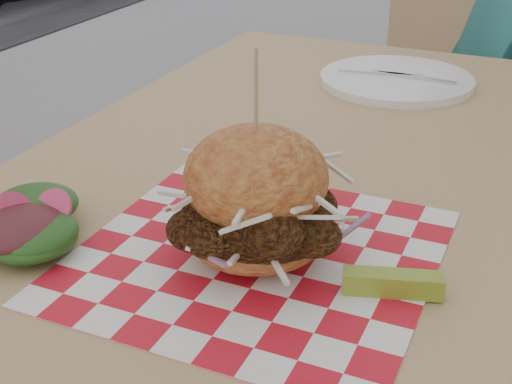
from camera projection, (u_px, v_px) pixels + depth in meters
patio_table at (329, 210)px, 1.00m from camera, size 0.80×1.20×0.75m
patio_chair at (460, 88)px, 1.86m from camera, size 0.53×0.53×0.95m
paper_liner at (256, 255)px, 0.75m from camera, size 0.36×0.36×0.00m
sandwich at (256, 203)px, 0.72m from camera, size 0.19×0.19×0.22m
pickle_spear at (393, 283)px, 0.68m from camera, size 0.10×0.05×0.02m
side_salad at (33, 230)px, 0.76m from camera, size 0.14×0.14×0.05m
place_setting at (397, 80)px, 1.26m from camera, size 0.27×0.27×0.02m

